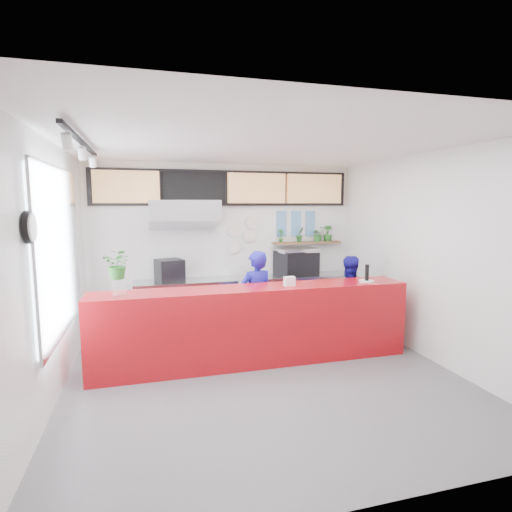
{
  "coord_description": "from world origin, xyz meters",
  "views": [
    {
      "loc": [
        -1.43,
        -4.91,
        2.26
      ],
      "look_at": [
        0.1,
        0.7,
        1.5
      ],
      "focal_mm": 28.0,
      "sensor_mm": 36.0,
      "label": 1
    }
  ],
  "objects_px": {
    "panini_oven": "(169,270)",
    "pepper_mill": "(367,273)",
    "staff_center": "(256,300)",
    "staff_right": "(348,297)",
    "service_counter": "(255,325)",
    "espresso_machine": "(296,263)"
  },
  "relations": [
    {
      "from": "panini_oven",
      "to": "pepper_mill",
      "type": "bearing_deg",
      "value": -49.7
    },
    {
      "from": "staff_center",
      "to": "staff_right",
      "type": "height_order",
      "value": "staff_center"
    },
    {
      "from": "staff_center",
      "to": "pepper_mill",
      "type": "height_order",
      "value": "staff_center"
    },
    {
      "from": "staff_center",
      "to": "staff_right",
      "type": "bearing_deg",
      "value": 169.7
    },
    {
      "from": "panini_oven",
      "to": "staff_center",
      "type": "bearing_deg",
      "value": -61.32
    },
    {
      "from": "staff_center",
      "to": "staff_right",
      "type": "distance_m",
      "value": 1.61
    },
    {
      "from": "service_counter",
      "to": "staff_center",
      "type": "height_order",
      "value": "staff_center"
    },
    {
      "from": "staff_center",
      "to": "panini_oven",
      "type": "bearing_deg",
      "value": -57.28
    },
    {
      "from": "espresso_machine",
      "to": "staff_right",
      "type": "height_order",
      "value": "staff_right"
    },
    {
      "from": "panini_oven",
      "to": "espresso_machine",
      "type": "relative_size",
      "value": 0.59
    },
    {
      "from": "service_counter",
      "to": "pepper_mill",
      "type": "distance_m",
      "value": 1.86
    },
    {
      "from": "service_counter",
      "to": "staff_right",
      "type": "bearing_deg",
      "value": 18.69
    },
    {
      "from": "service_counter",
      "to": "staff_right",
      "type": "relative_size",
      "value": 3.2
    },
    {
      "from": "espresso_machine",
      "to": "panini_oven",
      "type": "bearing_deg",
      "value": 167.01
    },
    {
      "from": "service_counter",
      "to": "espresso_machine",
      "type": "xyz_separation_m",
      "value": [
        1.31,
        1.8,
        0.59
      ]
    },
    {
      "from": "pepper_mill",
      "to": "panini_oven",
      "type": "bearing_deg",
      "value": 146.53
    },
    {
      "from": "service_counter",
      "to": "espresso_machine",
      "type": "relative_size",
      "value": 6.15
    },
    {
      "from": "staff_center",
      "to": "espresso_machine",
      "type": "bearing_deg",
      "value": -144.54
    },
    {
      "from": "service_counter",
      "to": "pepper_mill",
      "type": "height_order",
      "value": "pepper_mill"
    },
    {
      "from": "service_counter",
      "to": "espresso_machine",
      "type": "distance_m",
      "value": 2.3
    },
    {
      "from": "espresso_machine",
      "to": "staff_center",
      "type": "distance_m",
      "value": 1.73
    },
    {
      "from": "staff_center",
      "to": "pepper_mill",
      "type": "distance_m",
      "value": 1.74
    }
  ]
}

